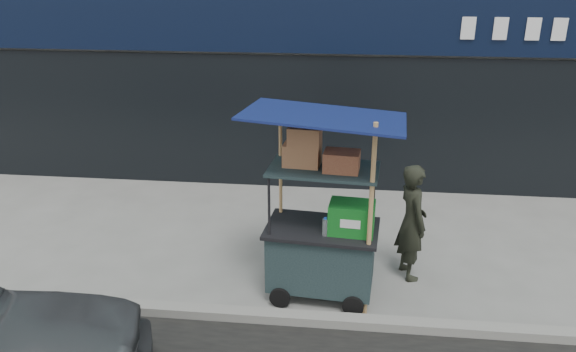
# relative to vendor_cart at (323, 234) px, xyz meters

# --- Properties ---
(ground) EXTENTS (80.00, 80.00, 0.00)m
(ground) POSITION_rel_vendor_cart_xyz_m (-0.10, -0.43, -0.85)
(ground) COLOR slate
(ground) RESTS_ON ground
(curb) EXTENTS (80.00, 0.18, 0.12)m
(curb) POSITION_rel_vendor_cart_xyz_m (-0.10, -0.63, -0.79)
(curb) COLOR gray
(curb) RESTS_ON ground
(vendor_cart) EXTENTS (1.90, 1.43, 2.42)m
(vendor_cart) POSITION_rel_vendor_cart_xyz_m (0.00, 0.00, 0.00)
(vendor_cart) COLOR black
(vendor_cart) RESTS_ON ground
(vendor_man) EXTENTS (0.53, 0.66, 1.57)m
(vendor_man) POSITION_rel_vendor_cart_xyz_m (1.11, 0.58, -0.06)
(vendor_man) COLOR black
(vendor_man) RESTS_ON ground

